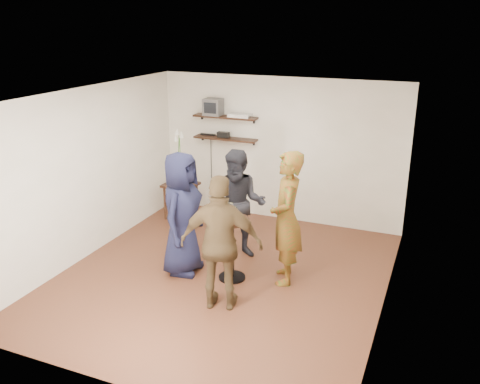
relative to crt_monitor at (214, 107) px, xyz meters
The scene contains 18 objects.
room 2.77m from the crt_monitor, 62.61° to the right, with size 4.58×5.08×2.68m.
shelf_upper 0.28m from the crt_monitor, ahead, with size 1.20×0.25×0.04m, color black.
shelf_lower 0.61m from the crt_monitor, ahead, with size 1.20×0.25×0.04m, color black.
crt_monitor is the anchor object (origin of this frame).
dvd_deck 0.54m from the crt_monitor, ahead, with size 0.40×0.24×0.06m, color silver.
radio 0.53m from the crt_monitor, ahead, with size 0.22×0.10×0.10m, color black.
power_strip 0.56m from the crt_monitor, 161.23° to the left, with size 0.30×0.05×0.03m, color black.
side_table 1.63m from the crt_monitor, 129.12° to the right, with size 0.60×0.60×0.66m.
vase_lilies 1.24m from the crt_monitor, 129.13° to the right, with size 0.20×0.21×1.06m.
drinks_table 3.08m from the crt_monitor, 59.80° to the right, with size 0.50×0.50×0.92m.
wine_glass_fl 2.90m from the crt_monitor, 61.56° to the right, with size 0.07×0.07×0.21m.
wine_glass_fr 2.95m from the crt_monitor, 58.91° to the right, with size 0.06×0.06×0.18m.
wine_glass_bl 2.83m from the crt_monitor, 59.91° to the right, with size 0.07×0.07×0.21m.
wine_glass_br 2.91m from the crt_monitor, 59.07° to the right, with size 0.06×0.06×0.19m.
person_plaid 3.16m from the crt_monitor, 45.36° to the right, with size 0.69×0.45×1.89m, color #A42912.
person_dark 2.33m from the crt_monitor, 54.05° to the right, with size 0.83×0.65×1.70m, color black.
person_navy 2.73m from the crt_monitor, 75.59° to the right, with size 0.88×0.58×1.81m, color black.
person_brown 3.64m from the crt_monitor, 63.40° to the right, with size 1.04×0.43×1.77m, color #4C3820.
Camera 1 is at (2.74, -5.95, 3.55)m, focal length 38.00 mm.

